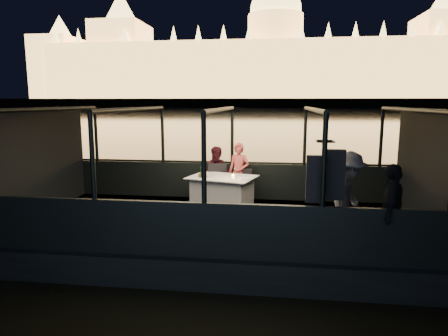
# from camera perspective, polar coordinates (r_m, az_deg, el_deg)

# --- Properties ---
(river_water) EXTENTS (500.00, 500.00, 0.00)m
(river_water) POSITION_cam_1_polar(r_m,az_deg,el_deg) (88.01, 6.72, 7.52)
(river_water) COLOR black
(river_water) RESTS_ON ground
(boat_hull) EXTENTS (8.60, 4.40, 1.00)m
(boat_hull) POSITION_cam_1_polar(r_m,az_deg,el_deg) (8.55, -0.35, -10.74)
(boat_hull) COLOR black
(boat_hull) RESTS_ON river_water
(boat_deck) EXTENTS (8.00, 4.00, 0.04)m
(boat_deck) POSITION_cam_1_polar(r_m,az_deg,el_deg) (8.40, -0.35, -7.67)
(boat_deck) COLOR black
(boat_deck) RESTS_ON boat_hull
(gunwale_port) EXTENTS (8.00, 0.08, 0.90)m
(gunwale_port) POSITION_cam_1_polar(r_m,az_deg,el_deg) (10.21, 1.15, -1.85)
(gunwale_port) COLOR black
(gunwale_port) RESTS_ON boat_deck
(gunwale_starboard) EXTENTS (8.00, 0.08, 0.90)m
(gunwale_starboard) POSITION_cam_1_polar(r_m,az_deg,el_deg) (6.37, -2.80, -8.89)
(gunwale_starboard) COLOR black
(gunwale_starboard) RESTS_ON boat_deck
(cabin_glass_port) EXTENTS (8.00, 0.02, 1.40)m
(cabin_glass_port) POSITION_cam_1_polar(r_m,az_deg,el_deg) (10.05, 1.17, 4.59)
(cabin_glass_port) COLOR #99B2B2
(cabin_glass_port) RESTS_ON gunwale_port
(cabin_glass_starboard) EXTENTS (8.00, 0.02, 1.40)m
(cabin_glass_starboard) POSITION_cam_1_polar(r_m,az_deg,el_deg) (6.11, -2.89, 1.40)
(cabin_glass_starboard) COLOR #99B2B2
(cabin_glass_starboard) RESTS_ON gunwale_starboard
(cabin_roof_glass) EXTENTS (8.00, 4.00, 0.02)m
(cabin_roof_glass) POSITION_cam_1_polar(r_m,az_deg,el_deg) (8.02, -0.37, 8.36)
(cabin_roof_glass) COLOR #99B2B2
(cabin_roof_glass) RESTS_ON boat_deck
(end_wall_fore) EXTENTS (0.02, 4.00, 2.30)m
(end_wall_fore) POSITION_cam_1_polar(r_m,az_deg,el_deg) (9.52, -24.95, 0.71)
(end_wall_fore) COLOR black
(end_wall_fore) RESTS_ON boat_deck
(end_wall_aft) EXTENTS (0.02, 4.00, 2.30)m
(end_wall_aft) POSITION_cam_1_polar(r_m,az_deg,el_deg) (8.57, 27.19, -0.35)
(end_wall_aft) COLOR black
(end_wall_aft) RESTS_ON boat_deck
(canopy_ribs) EXTENTS (8.00, 4.00, 2.30)m
(canopy_ribs) POSITION_cam_1_polar(r_m,az_deg,el_deg) (8.13, -0.36, 0.23)
(canopy_ribs) COLOR black
(canopy_ribs) RESTS_ON boat_deck
(embankment) EXTENTS (400.00, 140.00, 6.00)m
(embankment) POSITION_cam_1_polar(r_m,az_deg,el_deg) (217.96, 7.17, 8.93)
(embankment) COLOR #423D33
(embankment) RESTS_ON ground
(parliament_building) EXTENTS (220.00, 32.00, 60.00)m
(parliament_building) POSITION_cam_1_polar(r_m,az_deg,el_deg) (184.80, 7.30, 17.54)
(parliament_building) COLOR #F2D18C
(parliament_building) RESTS_ON embankment
(dining_table_central) EXTENTS (1.68, 1.40, 0.77)m
(dining_table_central) POSITION_cam_1_polar(r_m,az_deg,el_deg) (9.16, -0.24, -3.58)
(dining_table_central) COLOR silver
(dining_table_central) RESTS_ON boat_deck
(chair_port_left) EXTENTS (0.52, 0.52, 0.96)m
(chair_port_left) POSITION_cam_1_polar(r_m,az_deg,el_deg) (9.61, -1.11, -2.57)
(chair_port_left) COLOR black
(chair_port_left) RESTS_ON boat_deck
(chair_port_right) EXTENTS (0.49, 0.49, 0.84)m
(chair_port_right) POSITION_cam_1_polar(r_m,az_deg,el_deg) (9.56, 2.78, -2.64)
(chair_port_right) COLOR black
(chair_port_right) RESTS_ON boat_deck
(coat_stand) EXTENTS (0.62, 0.55, 1.91)m
(coat_stand) POSITION_cam_1_polar(r_m,az_deg,el_deg) (6.50, 13.90, -4.66)
(coat_stand) COLOR black
(coat_stand) RESTS_ON boat_deck
(person_woman_coral) EXTENTS (0.60, 0.47, 1.47)m
(person_woman_coral) POSITION_cam_1_polar(r_m,az_deg,el_deg) (9.76, 2.12, -0.59)
(person_woman_coral) COLOR #D9514F
(person_woman_coral) RESTS_ON boat_deck
(person_man_maroon) EXTENTS (0.67, 0.54, 1.36)m
(person_man_maroon) POSITION_cam_1_polar(r_m,az_deg,el_deg) (9.86, -0.90, -0.48)
(person_man_maroon) COLOR #411219
(person_man_maroon) RESTS_ON boat_deck
(passenger_stripe) EXTENTS (0.99, 1.22, 1.64)m
(passenger_stripe) POSITION_cam_1_polar(r_m,az_deg,el_deg) (7.08, 17.23, -4.07)
(passenger_stripe) COLOR silver
(passenger_stripe) RESTS_ON boat_deck
(passenger_dark) EXTENTS (0.69, 0.98, 1.54)m
(passenger_dark) POSITION_cam_1_polar(r_m,az_deg,el_deg) (6.66, 22.81, -5.25)
(passenger_dark) COLOR black
(passenger_dark) RESTS_ON boat_deck
(wine_bottle) EXTENTS (0.07, 0.07, 0.29)m
(wine_bottle) POSITION_cam_1_polar(r_m,az_deg,el_deg) (8.94, -3.20, -0.45)
(wine_bottle) COLOR #123217
(wine_bottle) RESTS_ON dining_table_central
(bread_basket) EXTENTS (0.25, 0.25, 0.08)m
(bread_basket) POSITION_cam_1_polar(r_m,az_deg,el_deg) (9.05, -3.08, -1.05)
(bread_basket) COLOR brown
(bread_basket) RESTS_ON dining_table_central
(amber_candle) EXTENTS (0.08, 0.08, 0.08)m
(amber_candle) POSITION_cam_1_polar(r_m,az_deg,el_deg) (8.86, 1.31, -1.26)
(amber_candle) COLOR gold
(amber_candle) RESTS_ON dining_table_central
(plate_near) EXTENTS (0.30, 0.30, 0.02)m
(plate_near) POSITION_cam_1_polar(r_m,az_deg,el_deg) (8.83, 3.01, -1.52)
(plate_near) COLOR white
(plate_near) RESTS_ON dining_table_central
(plate_far) EXTENTS (0.28, 0.28, 0.02)m
(plate_far) POSITION_cam_1_polar(r_m,az_deg,el_deg) (9.15, -2.13, -1.12)
(plate_far) COLOR silver
(plate_far) RESTS_ON dining_table_central
(wine_glass_white) EXTENTS (0.09, 0.09, 0.21)m
(wine_glass_white) POSITION_cam_1_polar(r_m,az_deg,el_deg) (8.93, -3.06, -0.82)
(wine_glass_white) COLOR white
(wine_glass_white) RESTS_ON dining_table_central
(wine_glass_red) EXTENTS (0.08, 0.08, 0.20)m
(wine_glass_red) POSITION_cam_1_polar(r_m,az_deg,el_deg) (9.08, 1.61, -0.64)
(wine_glass_red) COLOR silver
(wine_glass_red) RESTS_ON dining_table_central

